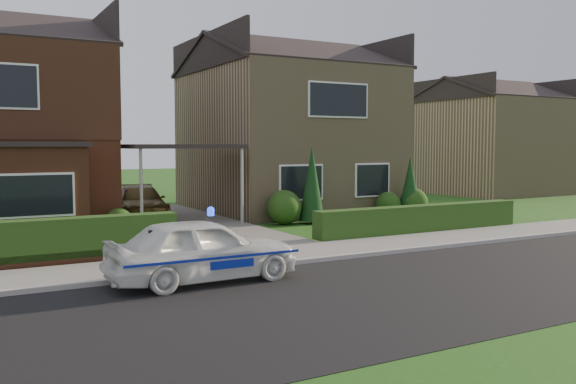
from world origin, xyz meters
TOP-DOWN VIEW (x-y plane):
  - ground at (0.00, 0.00)m, footprint 120.00×120.00m
  - road at (0.00, 0.00)m, footprint 60.00×6.00m
  - kerb at (0.00, 3.05)m, footprint 60.00×0.16m
  - sidewalk at (0.00, 4.10)m, footprint 60.00×2.00m
  - driveway at (0.00, 11.00)m, footprint 3.80×12.00m
  - house_right at (5.80, 13.99)m, footprint 7.50×8.06m
  - carport_link at (0.00, 10.95)m, footprint 3.80×3.00m
  - dwarf_wall at (-5.80, 5.30)m, footprint 7.70×0.25m
  - hedge_left at (-5.80, 5.45)m, footprint 7.50×0.55m
  - hedge_right at (5.80, 5.35)m, footprint 7.50×0.55m
  - shrub_left_mid at (-4.00, 9.30)m, footprint 1.32×1.32m
  - shrub_left_near at (-2.40, 9.60)m, footprint 0.84×0.84m
  - shrub_right_near at (3.20, 9.40)m, footprint 1.20×1.20m
  - shrub_right_mid at (7.80, 9.50)m, footprint 0.96×0.96m
  - shrub_right_far at (8.80, 9.20)m, footprint 1.08×1.08m
  - conifer_a at (4.20, 9.20)m, footprint 0.90×0.90m
  - conifer_b at (8.60, 9.20)m, footprint 0.90×0.90m
  - neighbour_right at (20.00, 16.00)m, footprint 6.50×7.00m
  - police_car at (-2.46, 2.40)m, footprint 3.52×3.87m
  - driveway_car at (-1.00, 12.36)m, footprint 2.17×4.21m
  - potted_plant_a at (-4.60, 9.00)m, footprint 0.42×0.32m
  - potted_plant_b at (-4.47, 6.14)m, footprint 0.52×0.51m
  - potted_plant_c at (-2.50, 9.00)m, footprint 0.46×0.46m

SIDE VIEW (x-z plane):
  - ground at x=0.00m, z-range 0.00..0.00m
  - road at x=0.00m, z-range -0.01..0.01m
  - hedge_left at x=-5.80m, z-range -0.45..0.45m
  - hedge_right at x=5.80m, z-range -0.40..0.40m
  - sidewalk at x=0.00m, z-range 0.00..0.10m
  - kerb at x=0.00m, z-range 0.00..0.12m
  - driveway at x=0.00m, z-range 0.00..0.12m
  - dwarf_wall at x=-5.80m, z-range 0.00..0.36m
  - potted_plant_a at x=-4.60m, z-range 0.00..0.73m
  - potted_plant_b at x=-4.47m, z-range 0.00..0.73m
  - potted_plant_c at x=-2.50m, z-range 0.00..0.76m
  - shrub_left_near at x=-2.40m, z-range 0.00..0.84m
  - shrub_right_mid at x=7.80m, z-range 0.00..0.96m
  - shrub_right_far at x=8.80m, z-range 0.00..1.08m
  - shrub_right_near at x=3.20m, z-range 0.00..1.20m
  - police_car at x=-2.46m, z-range -0.08..1.39m
  - shrub_left_mid at x=-4.00m, z-range 0.00..1.32m
  - driveway_car at x=-1.00m, z-range 0.12..1.29m
  - conifer_b at x=8.60m, z-range 0.00..2.20m
  - conifer_a at x=4.20m, z-range 0.00..2.60m
  - neighbour_right at x=20.00m, z-range 0.00..5.20m
  - carport_link at x=0.00m, z-range 1.27..4.04m
  - house_right at x=5.80m, z-range 0.04..7.29m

